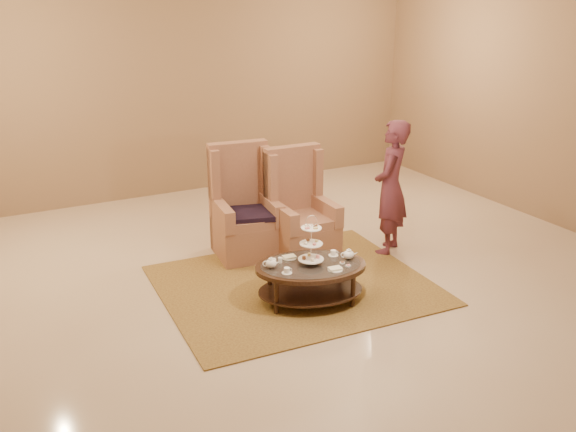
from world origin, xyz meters
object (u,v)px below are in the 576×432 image
tea_table (311,271)px  armchair_right (299,220)px  person (391,188)px  armchair_left (244,218)px

tea_table → armchair_right: bearing=83.3°
tea_table → person: person is taller
tea_table → person: 1.76m
armchair_left → armchair_right: size_ratio=1.03×
tea_table → armchair_right: (0.52, 1.19, 0.09)m
tea_table → armchair_left: size_ratio=0.98×
tea_table → person: bearing=42.7°
armchair_right → person: (1.01, -0.45, 0.38)m
person → tea_table: bearing=-13.9°
armchair_left → armchair_right: bearing=-22.6°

